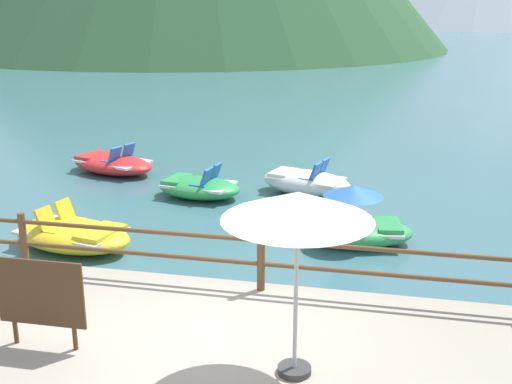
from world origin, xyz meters
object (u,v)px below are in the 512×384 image
object	(u,v)px
beach_umbrella	(298,209)
pedal_boat_1	(73,235)
pedal_boat_5	(306,182)
pedal_boat_6	(112,163)
pedal_boat_4	(199,187)
sign_board	(40,294)
pedal_boat_0	(357,224)

from	to	relation	value
beach_umbrella	pedal_boat_1	xyz separation A→B (m)	(-5.00, 4.02, -2.17)
pedal_boat_5	pedal_boat_6	world-z (taller)	pedal_boat_5
pedal_boat_6	pedal_boat_4	bearing A→B (deg)	-29.29
pedal_boat_1	pedal_boat_4	bearing A→B (deg)	69.76
pedal_boat_1	pedal_boat_5	world-z (taller)	pedal_boat_5
pedal_boat_5	pedal_boat_6	distance (m)	5.69
sign_board	pedal_boat_5	bearing A→B (deg)	76.27
pedal_boat_1	pedal_boat_4	distance (m)	4.02
pedal_boat_0	pedal_boat_1	size ratio (longest dim) A/B	0.86
pedal_boat_4	pedal_boat_5	distance (m)	2.68
sign_board	beach_umbrella	size ratio (longest dim) A/B	0.53
pedal_boat_6	sign_board	bearing A→B (deg)	-70.01
pedal_boat_0	pedal_boat_4	bearing A→B (deg)	149.86
beach_umbrella	pedal_boat_5	xyz separation A→B (m)	(-1.07, 8.64, -2.13)
pedal_boat_1	pedal_boat_5	xyz separation A→B (m)	(3.93, 4.62, 0.04)
beach_umbrella	pedal_boat_0	world-z (taller)	beach_umbrella
beach_umbrella	pedal_boat_0	xyz separation A→B (m)	(0.40, 5.46, -2.05)
pedal_boat_6	pedal_boat_0	bearing A→B (deg)	-29.77
pedal_boat_4	pedal_boat_6	size ratio (longest dim) A/B	0.79
pedal_boat_4	pedal_boat_1	bearing A→B (deg)	-110.24
pedal_boat_0	pedal_boat_4	xyz separation A→B (m)	(-4.01, 2.33, -0.13)
pedal_boat_0	pedal_boat_5	bearing A→B (deg)	114.80
sign_board	pedal_boat_6	size ratio (longest dim) A/B	0.41
sign_board	pedal_boat_0	xyz separation A→B (m)	(3.59, 5.54, -0.73)
beach_umbrella	pedal_boat_5	size ratio (longest dim) A/B	0.87
pedal_boat_5	pedal_boat_0	bearing A→B (deg)	-65.20
sign_board	beach_umbrella	bearing A→B (deg)	1.36
sign_board	pedal_boat_1	size ratio (longest dim) A/B	0.43
sign_board	pedal_boat_0	distance (m)	6.64
pedal_boat_1	pedal_boat_4	size ratio (longest dim) A/B	1.21
pedal_boat_0	pedal_boat_6	size ratio (longest dim) A/B	0.82
pedal_boat_5	beach_umbrella	bearing A→B (deg)	-82.96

